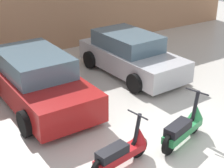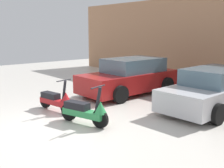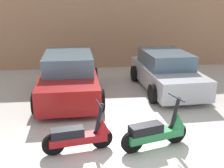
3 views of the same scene
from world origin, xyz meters
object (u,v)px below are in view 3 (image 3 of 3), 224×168
car_rear_center (166,72)px  car_rear_left (69,77)px  scooter_front_right (158,130)px  scooter_front_left (81,135)px

car_rear_center → car_rear_left: bearing=-86.0°
scooter_front_right → car_rear_left: (-1.98, 3.52, 0.28)m
car_rear_left → car_rear_center: car_rear_left is taller
car_rear_left → scooter_front_right: bearing=28.6°
car_rear_left → car_rear_center: (3.35, 0.39, -0.04)m
scooter_front_right → car_rear_left: 4.05m
scooter_front_left → car_rear_left: bearing=86.1°
car_rear_center → scooter_front_right: bearing=-21.9°
scooter_front_right → scooter_front_left: bearing=162.9°
scooter_front_left → scooter_front_right: 1.64m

